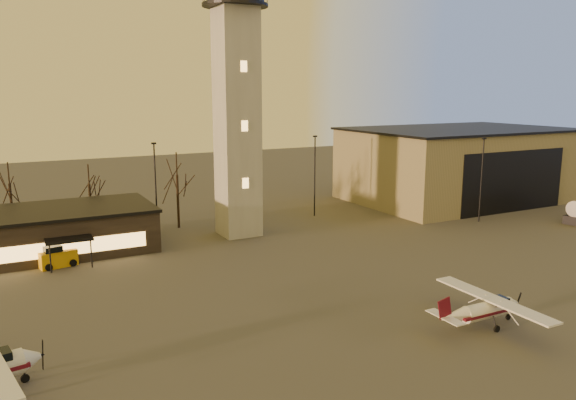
{
  "coord_description": "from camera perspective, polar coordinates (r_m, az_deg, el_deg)",
  "views": [
    {
      "loc": [
        -23.21,
        -25.7,
        15.65
      ],
      "look_at": [
        -2.83,
        13.0,
        7.06
      ],
      "focal_mm": 35.0,
      "sensor_mm": 36.0,
      "label": 1
    }
  ],
  "objects": [
    {
      "name": "control_tower",
      "position": [
        60.34,
        -5.26,
        11.71
      ],
      "size": [
        6.8,
        6.8,
        32.6
      ],
      "color": "gray",
      "rests_on": "ground"
    },
    {
      "name": "hangar",
      "position": [
        84.72,
        16.9,
        3.52
      ],
      "size": [
        30.6,
        20.6,
        10.3
      ],
      "color": "#857957",
      "rests_on": "ground"
    },
    {
      "name": "tree_row",
      "position": [
        66.26,
        -19.23,
        2.07
      ],
      "size": [
        37.2,
        9.2,
        8.8
      ],
      "color": "black",
      "rests_on": "ground"
    },
    {
      "name": "light_poles",
      "position": [
        62.3,
        -5.01,
        1.61
      ],
      "size": [
        58.5,
        12.25,
        10.14
      ],
      "color": "black",
      "rests_on": "ground"
    },
    {
      "name": "cessna_front",
      "position": [
        40.91,
        19.73,
        -10.68
      ],
      "size": [
        7.66,
        9.69,
        2.68
      ],
      "rotation": [
        0.0,
        0.0,
        -0.01
      ],
      "color": "silver",
      "rests_on": "ground"
    },
    {
      "name": "ground",
      "position": [
        38.0,
        13.4,
        -13.52
      ],
      "size": [
        220.0,
        220.0,
        0.0
      ],
      "primitive_type": "plane",
      "color": "#403E3B",
      "rests_on": "ground"
    },
    {
      "name": "terminal",
      "position": [
        59.24,
        -25.86,
        -3.18
      ],
      "size": [
        25.4,
        12.2,
        4.3
      ],
      "color": "black",
      "rests_on": "ground"
    },
    {
      "name": "service_cart",
      "position": [
        54.9,
        -22.44,
        -5.48
      ],
      "size": [
        3.44,
        2.53,
        2.0
      ],
      "rotation": [
        0.0,
        0.0,
        0.2
      ],
      "color": "#D69A0C",
      "rests_on": "ground"
    }
  ]
}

